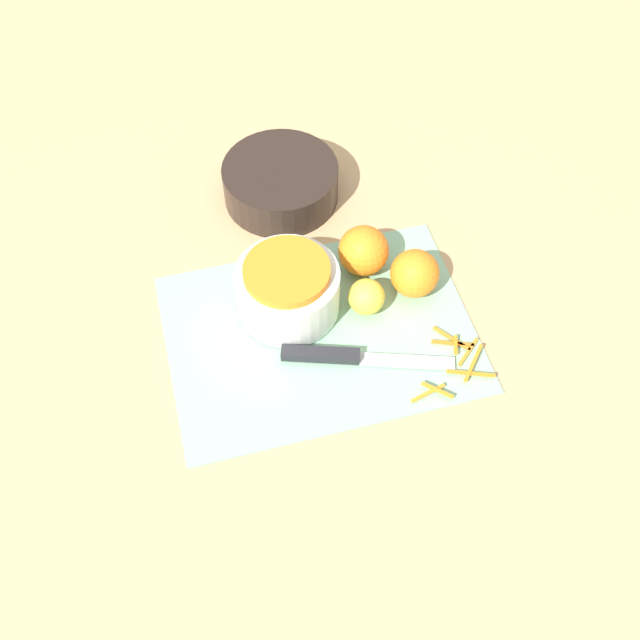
{
  "coord_description": "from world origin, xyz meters",
  "views": [
    {
      "loc": [
        -0.16,
        -0.61,
        0.93
      ],
      "look_at": [
        0.0,
        0.0,
        0.04
      ],
      "focal_mm": 42.0,
      "sensor_mm": 36.0,
      "label": 1
    }
  ],
  "objects_px": {
    "orange_right": "(363,251)",
    "lemon": "(367,297)",
    "bowl_speckled": "(288,288)",
    "orange_left": "(415,273)",
    "bowl_dark": "(281,183)",
    "knife": "(338,356)"
  },
  "relations": [
    {
      "from": "knife",
      "to": "lemon",
      "type": "xyz_separation_m",
      "value": [
        0.07,
        0.08,
        0.02
      ]
    },
    {
      "from": "bowl_speckled",
      "to": "lemon",
      "type": "bearing_deg",
      "value": -16.26
    },
    {
      "from": "bowl_speckled",
      "to": "bowl_dark",
      "type": "distance_m",
      "value": 0.24
    },
    {
      "from": "knife",
      "to": "orange_left",
      "type": "xyz_separation_m",
      "value": [
        0.15,
        0.09,
        0.03
      ]
    },
    {
      "from": "bowl_dark",
      "to": "lemon",
      "type": "relative_size",
      "value": 3.48
    },
    {
      "from": "bowl_speckled",
      "to": "lemon",
      "type": "height_order",
      "value": "bowl_speckled"
    },
    {
      "from": "bowl_speckled",
      "to": "lemon",
      "type": "distance_m",
      "value": 0.12
    },
    {
      "from": "orange_left",
      "to": "bowl_dark",
      "type": "bearing_deg",
      "value": 121.07
    },
    {
      "from": "orange_right",
      "to": "lemon",
      "type": "xyz_separation_m",
      "value": [
        -0.02,
        -0.08,
        -0.01
      ]
    },
    {
      "from": "knife",
      "to": "orange_right",
      "type": "xyz_separation_m",
      "value": [
        0.08,
        0.16,
        0.03
      ]
    },
    {
      "from": "bowl_dark",
      "to": "lemon",
      "type": "distance_m",
      "value": 0.28
    },
    {
      "from": "orange_right",
      "to": "lemon",
      "type": "distance_m",
      "value": 0.08
    },
    {
      "from": "bowl_dark",
      "to": "orange_right",
      "type": "distance_m",
      "value": 0.21
    },
    {
      "from": "bowl_dark",
      "to": "orange_left",
      "type": "height_order",
      "value": "orange_left"
    },
    {
      "from": "bowl_speckled",
      "to": "orange_right",
      "type": "bearing_deg",
      "value": 19.07
    },
    {
      "from": "bowl_dark",
      "to": "knife",
      "type": "relative_size",
      "value": 0.79
    },
    {
      "from": "bowl_speckled",
      "to": "lemon",
      "type": "xyz_separation_m",
      "value": [
        0.11,
        -0.03,
        -0.02
      ]
    },
    {
      "from": "bowl_speckled",
      "to": "orange_left",
      "type": "height_order",
      "value": "bowl_speckled"
    },
    {
      "from": "bowl_speckled",
      "to": "bowl_dark",
      "type": "bearing_deg",
      "value": 79.64
    },
    {
      "from": "knife",
      "to": "lemon",
      "type": "height_order",
      "value": "lemon"
    },
    {
      "from": "lemon",
      "to": "bowl_speckled",
      "type": "bearing_deg",
      "value": 163.74
    },
    {
      "from": "bowl_dark",
      "to": "lemon",
      "type": "xyz_separation_m",
      "value": [
        0.07,
        -0.27,
        0.0
      ]
    }
  ]
}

